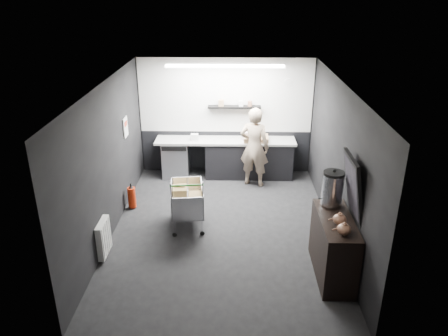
{
  "coord_description": "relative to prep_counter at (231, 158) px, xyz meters",
  "views": [
    {
      "loc": [
        0.19,
        -7.0,
        4.25
      ],
      "look_at": [
        0.02,
        0.4,
        1.06
      ],
      "focal_mm": 35.0,
      "sensor_mm": 36.0,
      "label": 1
    }
  ],
  "objects": [
    {
      "name": "ceiling",
      "position": [
        -0.14,
        -2.42,
        2.24
      ],
      "size": [
        5.5,
        5.5,
        0.0
      ],
      "primitive_type": "plane",
      "rotation": [
        3.14,
        0.0,
        0.0
      ],
      "color": "white",
      "rests_on": "wall_back"
    },
    {
      "name": "kitchen_wall_panel",
      "position": [
        -0.14,
        0.31,
        1.39
      ],
      "size": [
        3.95,
        0.02,
        1.7
      ],
      "primitive_type": "cube",
      "color": "silver",
      "rests_on": "wall_back"
    },
    {
      "name": "floor",
      "position": [
        -0.14,
        -2.42,
        -0.46
      ],
      "size": [
        5.5,
        5.5,
        0.0
      ],
      "primitive_type": "plane",
      "color": "black",
      "rests_on": "ground"
    },
    {
      "name": "wall_clock",
      "position": [
        1.26,
        0.3,
        1.69
      ],
      "size": [
        0.2,
        0.03,
        0.2
      ],
      "primitive_type": "cylinder",
      "rotation": [
        1.57,
        0.0,
        0.0
      ],
      "color": "silver",
      "rests_on": "wall_back"
    },
    {
      "name": "wall_right",
      "position": [
        1.86,
        -2.42,
        0.89
      ],
      "size": [
        0.0,
        5.5,
        5.5
      ],
      "primitive_type": "plane",
      "rotation": [
        1.57,
        0.0,
        -1.57
      ],
      "color": "black",
      "rests_on": "floor"
    },
    {
      "name": "poster_red_band",
      "position": [
        -2.11,
        -1.12,
        1.16
      ],
      "size": [
        0.02,
        0.22,
        0.1
      ],
      "primitive_type": "cube",
      "color": "red",
      "rests_on": "poster"
    },
    {
      "name": "ceiling_strip",
      "position": [
        -0.14,
        -0.57,
        2.21
      ],
      "size": [
        2.4,
        0.2,
        0.04
      ],
      "primitive_type": "cube",
      "color": "white",
      "rests_on": "ceiling"
    },
    {
      "name": "prep_counter",
      "position": [
        0.0,
        0.0,
        0.0
      ],
      "size": [
        3.2,
        0.61,
        0.9
      ],
      "color": "black",
      "rests_on": "floor"
    },
    {
      "name": "white_container",
      "position": [
        -0.84,
        -0.05,
        0.52
      ],
      "size": [
        0.17,
        0.13,
        0.15
      ],
      "primitive_type": "cube",
      "rotation": [
        0.0,
        0.0,
        0.02
      ],
      "color": "silver",
      "rests_on": "prep_counter"
    },
    {
      "name": "poster",
      "position": [
        -2.12,
        -1.12,
        1.09
      ],
      "size": [
        0.02,
        0.3,
        0.4
      ],
      "primitive_type": "cube",
      "color": "silver",
      "rests_on": "wall_left"
    },
    {
      "name": "wall_back",
      "position": [
        -0.14,
        0.33,
        0.89
      ],
      "size": [
        5.5,
        0.0,
        5.5
      ],
      "primitive_type": "plane",
      "rotation": [
        1.57,
        0.0,
        0.0
      ],
      "color": "black",
      "rests_on": "floor"
    },
    {
      "name": "shopping_cart",
      "position": [
        -0.8,
        -2.26,
        0.05
      ],
      "size": [
        0.69,
        1.03,
        1.07
      ],
      "color": "silver",
      "rests_on": "floor"
    },
    {
      "name": "dado_panel",
      "position": [
        -0.14,
        0.31,
        0.04
      ],
      "size": [
        3.95,
        0.02,
        1.0
      ],
      "primitive_type": "cube",
      "color": "black",
      "rests_on": "wall_back"
    },
    {
      "name": "cardboard_box",
      "position": [
        0.56,
        -0.05,
        0.5
      ],
      "size": [
        0.56,
        0.43,
        0.11
      ],
      "primitive_type": "cube",
      "rotation": [
        0.0,
        0.0,
        -0.02
      ],
      "color": "#906F4C",
      "rests_on": "prep_counter"
    },
    {
      "name": "floating_shelf",
      "position": [
        0.06,
        0.2,
        1.16
      ],
      "size": [
        1.2,
        0.22,
        0.04
      ],
      "primitive_type": "cube",
      "color": "black",
      "rests_on": "wall_back"
    },
    {
      "name": "wall_left",
      "position": [
        -2.14,
        -2.42,
        0.89
      ],
      "size": [
        0.0,
        5.5,
        5.5
      ],
      "primitive_type": "plane",
      "rotation": [
        1.57,
        0.0,
        1.57
      ],
      "color": "black",
      "rests_on": "floor"
    },
    {
      "name": "radiator",
      "position": [
        -2.08,
        -3.32,
        -0.11
      ],
      "size": [
        0.1,
        0.5,
        0.6
      ],
      "primitive_type": "cube",
      "color": "silver",
      "rests_on": "wall_left"
    },
    {
      "name": "pink_tub",
      "position": [
        0.33,
        0.0,
        0.54
      ],
      "size": [
        0.2,
        0.2,
        0.2
      ],
      "primitive_type": "cylinder",
      "color": "silver",
      "rests_on": "prep_counter"
    },
    {
      "name": "sideboard",
      "position": [
        1.61,
        -3.68,
        0.16
      ],
      "size": [
        0.56,
        1.31,
        1.97
      ],
      "color": "black",
      "rests_on": "floor"
    },
    {
      "name": "fire_extinguisher",
      "position": [
        -1.99,
        -1.64,
        -0.2
      ],
      "size": [
        0.16,
        0.16,
        0.52
      ],
      "color": "#A8240B",
      "rests_on": "floor"
    },
    {
      "name": "person",
      "position": [
        0.51,
        -0.45,
        0.44
      ],
      "size": [
        0.75,
        0.61,
        1.79
      ],
      "primitive_type": "imported",
      "rotation": [
        0.0,
        0.0,
        2.82
      ],
      "color": "beige",
      "rests_on": "floor"
    },
    {
      "name": "wall_front",
      "position": [
        -0.14,
        -5.17,
        0.89
      ],
      "size": [
        5.5,
        0.0,
        5.5
      ],
      "primitive_type": "plane",
      "rotation": [
        -1.57,
        0.0,
        0.0
      ],
      "color": "black",
      "rests_on": "floor"
    }
  ]
}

